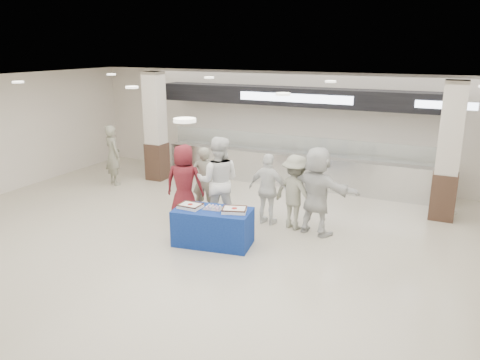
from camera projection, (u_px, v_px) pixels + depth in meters
The scene contains 15 objects.
ground at pixel (205, 257), 9.01m from camera, with size 14.00×14.00×0.00m, color beige.
serving_line at pixel (297, 146), 13.38m from camera, with size 8.70×0.85×2.80m.
column_left at pixel (156, 129), 13.87m from camera, with size 0.55×0.55×3.20m.
column_right at pixel (448, 155), 10.61m from camera, with size 0.55×0.55×3.20m.
display_table at pixel (213, 227), 9.49m from camera, with size 1.55×0.78×0.75m, color navy.
sheet_cake_left at pixel (190, 206), 9.48m from camera, with size 0.46×0.36×0.09m.
sheet_cake_right at pixel (234, 210), 9.24m from camera, with size 0.56×0.49×0.10m.
cupcake_tray at pixel (213, 207), 9.42m from camera, with size 0.41×0.33×0.06m.
civilian_maroon at pixel (184, 183), 10.68m from camera, with size 0.88×0.57×1.79m, color maroon.
soldier_a at pixel (204, 180), 11.18m from camera, with size 0.59×0.39×1.63m, color gray.
chef_tall at pixel (218, 181), 10.42m from camera, with size 0.98×0.76×2.02m, color white.
chef_short at pixel (268, 189), 10.47m from camera, with size 0.96×0.40×1.63m, color white.
soldier_b at pixel (295, 192), 10.22m from camera, with size 1.08×0.62×1.66m, color gray.
civilian_white at pixel (317, 191), 9.89m from camera, with size 1.78×0.57×1.92m, color silver.
soldier_bg at pixel (113, 155), 13.51m from camera, with size 0.64×0.42×1.74m, color gray.
Camera 1 is at (4.10, -7.18, 3.93)m, focal length 35.00 mm.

